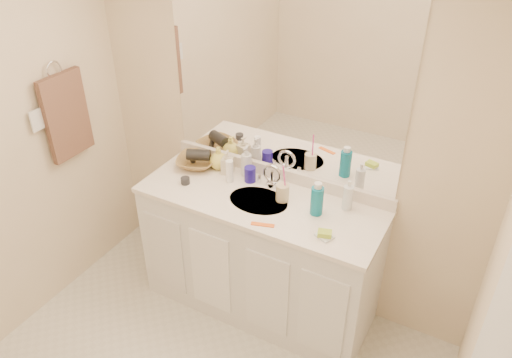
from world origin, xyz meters
name	(u,v)px	position (x,y,z in m)	size (l,w,h in m)	color
wall_back	(282,133)	(0.00, 1.30, 1.20)	(2.60, 0.02, 2.40)	beige
vanity_cabinet	(260,256)	(0.00, 1.02, 0.42)	(1.50, 0.55, 0.85)	silver
countertop	(260,201)	(0.00, 1.02, 0.86)	(1.52, 0.57, 0.03)	white
backsplash	(279,173)	(0.00, 1.29, 0.92)	(1.52, 0.03, 0.08)	silver
sink_basin	(258,202)	(0.00, 1.00, 0.87)	(0.37, 0.37, 0.02)	beige
faucet	(272,179)	(0.00, 1.18, 0.94)	(0.02, 0.02, 0.11)	silver
mirror	(283,77)	(0.00, 1.29, 1.56)	(1.48, 0.01, 1.20)	white
blue_mug	(250,174)	(-0.15, 1.17, 0.93)	(0.07, 0.07, 0.10)	#211590
tan_cup	(282,193)	(0.12, 1.08, 0.93)	(0.08, 0.08, 0.11)	beige
toothbrush	(285,179)	(0.13, 1.08, 1.03)	(0.01, 0.01, 0.19)	#F941A7
mouthwash_bottle	(317,201)	(0.35, 1.05, 0.97)	(0.07, 0.07, 0.17)	#0C7290
clear_pump_bottle	(348,198)	(0.49, 1.18, 0.96)	(0.06, 0.06, 0.15)	white
soap_dish	(324,236)	(0.48, 0.87, 0.89)	(0.09, 0.07, 0.01)	white
green_soap	(325,233)	(0.48, 0.87, 0.90)	(0.08, 0.05, 0.03)	#A4C830
orange_comb	(263,225)	(0.14, 0.81, 0.88)	(0.13, 0.03, 0.01)	orange
dark_jar	(185,181)	(-0.49, 0.95, 0.90)	(0.06, 0.06, 0.04)	#25252A
extra_white_bottle	(230,171)	(-0.26, 1.10, 0.96)	(0.05, 0.05, 0.15)	white
soap_bottle_white	(247,161)	(-0.21, 1.23, 0.98)	(0.08, 0.08, 0.21)	silver
soap_bottle_cream	(227,162)	(-0.33, 1.19, 0.96)	(0.07, 0.08, 0.16)	beige
soap_bottle_yellow	(219,158)	(-0.41, 1.21, 0.96)	(0.12, 0.12, 0.16)	#E2D658
wicker_basket	(197,162)	(-0.55, 1.16, 0.91)	(0.26, 0.26, 0.06)	olive
hair_dryer	(199,155)	(-0.53, 1.16, 0.97)	(0.08, 0.08, 0.15)	black
towel_ring	(54,70)	(-1.27, 0.77, 1.55)	(0.11, 0.11, 0.01)	silver
hand_towel	(67,116)	(-1.25, 0.77, 1.25)	(0.04, 0.32, 0.55)	#432D24
switch_plate	(37,120)	(-1.27, 0.57, 1.30)	(0.01, 0.09, 0.13)	white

